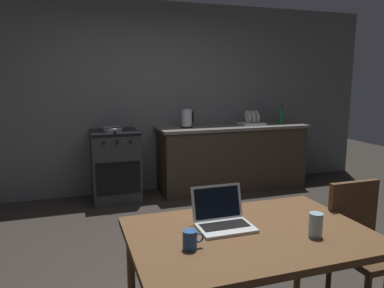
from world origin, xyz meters
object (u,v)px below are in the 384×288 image
laptop (223,219)px  electric_kettle (187,119)px  drinking_glass (316,225)px  chair (362,241)px  dining_table (250,242)px  frying_pan (113,129)px  stove_oven (115,166)px  bottle (281,115)px  coffee_mug (190,240)px  dish_rack (252,122)px

laptop → electric_kettle: size_ratio=1.23×
drinking_glass → chair: bearing=20.6°
laptop → dining_table: bearing=-37.6°
chair → frying_pan: size_ratio=2.08×
laptop → stove_oven: bearing=104.1°
electric_kettle → bottle: size_ratio=0.91×
electric_kettle → chair: bearing=-84.5°
laptop → coffee_mug: size_ratio=2.82×
bottle → coffee_mug: size_ratio=2.52×
dish_rack → chair: bearing=-103.5°
electric_kettle → laptop: bearing=-103.5°
electric_kettle → frying_pan: electric_kettle is taller
laptop → dish_rack: size_ratio=0.94×
laptop → drinking_glass: 0.52m
chair → dish_rack: size_ratio=2.64×
stove_oven → coffee_mug: size_ratio=8.10×
stove_oven → drinking_glass: (0.73, -3.13, 0.32)m
drinking_glass → dish_rack: bearing=68.4°
coffee_mug → dish_rack: dish_rack is taller
frying_pan → dish_rack: (1.99, 0.03, 0.02)m
chair → electric_kettle: electric_kettle is taller
dish_rack → laptop: bearing=-120.5°
dish_rack → drinking_glass: bearing=-111.6°
dining_table → dish_rack: 3.36m
chair → dish_rack: bearing=68.3°
dining_table → electric_kettle: 3.04m
laptop → dish_rack: 3.31m
stove_oven → coffee_mug: stove_oven is taller
coffee_mug → dish_rack: (1.94, 3.06, 0.20)m
bottle → chair: bearing=-112.0°
coffee_mug → dish_rack: size_ratio=0.33×
coffee_mug → stove_oven: bearing=90.5°
laptop → electric_kettle: bearing=84.6°
bottle → coffee_mug: bottle is taller
bottle → dish_rack: bottle is taller
laptop → bottle: bottle is taller
stove_oven → laptop: laptop is taller
laptop → frying_pan: (-0.31, 2.82, 0.18)m
electric_kettle → coffee_mug: (-0.95, -3.06, -0.28)m
stove_oven → coffee_mug: (0.03, -3.06, 0.31)m
stove_oven → chair: 3.19m
stove_oven → dish_rack: size_ratio=2.70×
laptop → coffee_mug: bearing=-133.7°
laptop → bottle: bearing=60.7°
dish_rack → electric_kettle: bearing=-180.0°
dining_table → drinking_glass: (0.31, -0.17, 0.13)m
chair → stove_oven: bearing=105.2°
electric_kettle → bottle: bearing=-2.0°
coffee_mug → drinking_glass: size_ratio=0.85×
stove_oven → frying_pan: 0.49m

